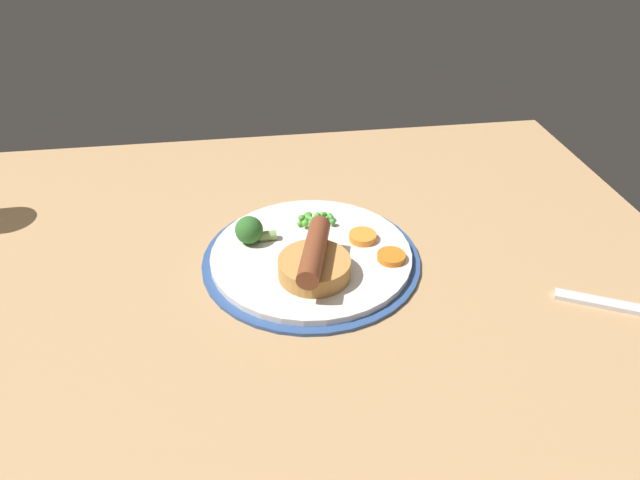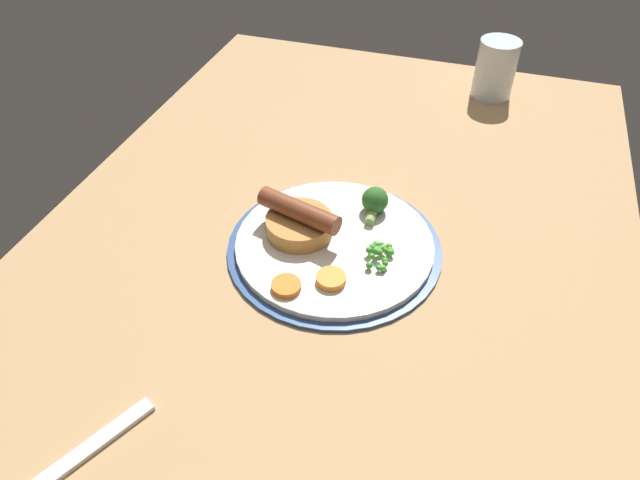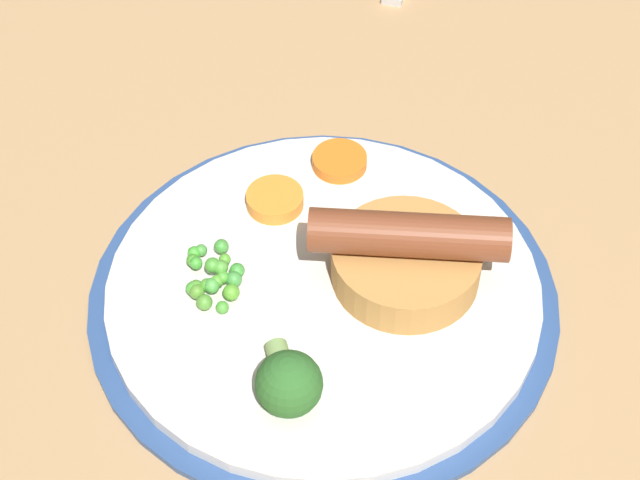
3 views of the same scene
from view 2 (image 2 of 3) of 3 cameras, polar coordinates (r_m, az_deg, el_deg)
dining_table at (r=80.64cm, az=1.99°, el=0.97°), size 110.00×80.00×3.00cm
dinner_plate at (r=75.26cm, az=1.45°, el=-0.56°), size 28.30×28.30×1.40cm
sausage_pudding at (r=74.72cm, az=-2.09°, el=1.93°), size 8.87×11.85×5.04cm
pea_pile at (r=72.18cm, az=6.06°, el=-1.24°), size 5.30×3.62×1.84cm
broccoli_floret_near at (r=78.57cm, az=5.49°, el=3.89°), size 5.31×3.68×3.68cm
carrot_slice_0 at (r=68.52cm, az=-3.39°, el=-4.61°), size 5.05×5.05×0.80cm
carrot_slice_2 at (r=69.13cm, az=1.12°, el=-3.90°), size 4.82×4.82×0.94cm
fork at (r=62.10cm, az=-23.87°, el=-19.78°), size 16.80×9.51×0.60cm
drinking_glass at (r=112.11cm, az=17.14°, el=16.03°), size 7.23×7.23×10.47cm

